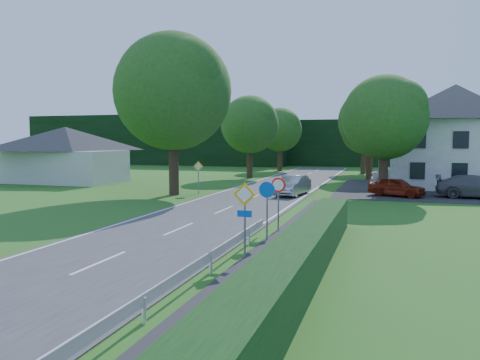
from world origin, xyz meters
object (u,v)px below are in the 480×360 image
(parked_car_red, at_px, (397,187))
(moving_car, at_px, (292,185))
(motorcycle, at_px, (285,179))
(parked_car_silver_a, at_px, (399,176))
(parked_car_grey, at_px, (478,187))
(streetlight, at_px, (378,134))
(parasol, at_px, (397,176))

(parked_car_red, bearing_deg, moving_car, 123.25)
(motorcycle, xyz_separation_m, parked_car_silver_a, (9.60, 2.92, 0.26))
(moving_car, relative_size, parked_car_grey, 0.81)
(streetlight, relative_size, parked_car_silver_a, 1.71)
(streetlight, height_order, parked_car_grey, streetlight)
(parked_car_red, relative_size, parked_car_grey, 0.72)
(parasol, bearing_deg, moving_car, -138.74)
(motorcycle, distance_m, parasol, 9.45)
(streetlight, height_order, parked_car_silver_a, streetlight)
(moving_car, height_order, motorcycle, moving_car)
(parked_car_silver_a, bearing_deg, motorcycle, 107.86)
(parked_car_silver_a, height_order, parked_car_grey, parked_car_grey)
(motorcycle, xyz_separation_m, parasol, (9.34, -1.37, 0.55))
(parked_car_red, height_order, parasol, parasol)
(parasol, bearing_deg, parked_car_grey, -38.42)
(moving_car, bearing_deg, motorcycle, 113.31)
(parked_car_red, bearing_deg, parasol, 19.76)
(motorcycle, relative_size, parasol, 0.82)
(motorcycle, relative_size, parked_car_grey, 0.36)
(parasol, bearing_deg, motorcycle, 171.68)
(parked_car_red, xyz_separation_m, parked_car_grey, (5.23, 0.61, 0.12))
(streetlight, xyz_separation_m, parasol, (1.44, 2.33, -3.37))
(streetlight, distance_m, parasol, 4.34)
(streetlight, distance_m, parked_car_red, 4.66)
(parked_car_red, distance_m, parked_car_silver_a, 8.99)
(streetlight, xyz_separation_m, moving_car, (-5.74, -3.97, -3.71))
(parked_car_grey, bearing_deg, streetlight, 79.99)
(streetlight, xyz_separation_m, parked_car_red, (1.37, -2.37, -3.77))
(moving_car, height_order, parked_car_grey, parked_car_grey)
(streetlight, height_order, parasol, streetlight)
(parked_car_silver_a, xyz_separation_m, parasol, (-0.26, -4.28, 0.29))
(streetlight, distance_m, moving_car, 7.90)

